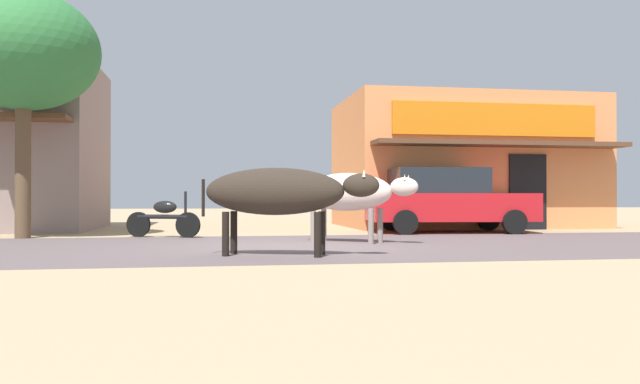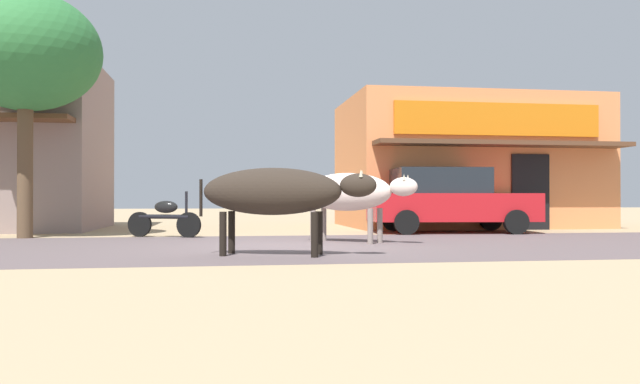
{
  "view_description": "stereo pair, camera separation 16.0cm",
  "coord_description": "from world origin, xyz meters",
  "px_view_note": "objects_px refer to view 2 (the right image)",
  "views": [
    {
      "loc": [
        -1.32,
        -11.55,
        0.9
      ],
      "look_at": [
        0.86,
        1.48,
        1.01
      ],
      "focal_mm": 35.53,
      "sensor_mm": 36.0,
      "label": 1
    },
    {
      "loc": [
        -1.17,
        -11.57,
        0.9
      ],
      "look_at": [
        0.86,
        1.48,
        1.01
      ],
      "focal_mm": 35.53,
      "sensor_mm": 36.0,
      "label": 2
    }
  ],
  "objects_px": {
    "roadside_tree": "(26,53)",
    "parked_motorcycle": "(165,217)",
    "parked_hatchback_car": "(448,200)",
    "cow_far_dark": "(349,193)",
    "cow_near_brown": "(276,192)"
  },
  "relations": [
    {
      "from": "cow_near_brown",
      "to": "cow_far_dark",
      "type": "distance_m",
      "value": 3.09
    },
    {
      "from": "roadside_tree",
      "to": "parked_motorcycle",
      "type": "xyz_separation_m",
      "value": [
        3.03,
        -0.17,
        -3.64
      ]
    },
    {
      "from": "parked_hatchback_car",
      "to": "cow_near_brown",
      "type": "distance_m",
      "value": 7.52
    },
    {
      "from": "parked_motorcycle",
      "to": "cow_near_brown",
      "type": "xyz_separation_m",
      "value": [
        2.09,
        -4.86,
        0.52
      ]
    },
    {
      "from": "parked_motorcycle",
      "to": "cow_far_dark",
      "type": "xyz_separation_m",
      "value": [
        3.77,
        -2.26,
        0.53
      ]
    },
    {
      "from": "roadside_tree",
      "to": "parked_motorcycle",
      "type": "height_order",
      "value": "roadside_tree"
    },
    {
      "from": "parked_motorcycle",
      "to": "cow_near_brown",
      "type": "relative_size",
      "value": 0.61
    },
    {
      "from": "roadside_tree",
      "to": "parked_hatchback_car",
      "type": "relative_size",
      "value": 1.27
    },
    {
      "from": "roadside_tree",
      "to": "parked_motorcycle",
      "type": "distance_m",
      "value": 4.74
    },
    {
      "from": "roadside_tree",
      "to": "cow_far_dark",
      "type": "relative_size",
      "value": 2.43
    },
    {
      "from": "cow_far_dark",
      "to": "parked_hatchback_car",
      "type": "bearing_deg",
      "value": 44.24
    },
    {
      "from": "cow_near_brown",
      "to": "cow_far_dark",
      "type": "height_order",
      "value": "cow_far_dark"
    },
    {
      "from": "parked_hatchback_car",
      "to": "cow_far_dark",
      "type": "relative_size",
      "value": 1.92
    },
    {
      "from": "parked_motorcycle",
      "to": "cow_near_brown",
      "type": "height_order",
      "value": "cow_near_brown"
    },
    {
      "from": "roadside_tree",
      "to": "parked_hatchback_car",
      "type": "height_order",
      "value": "roadside_tree"
    }
  ]
}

